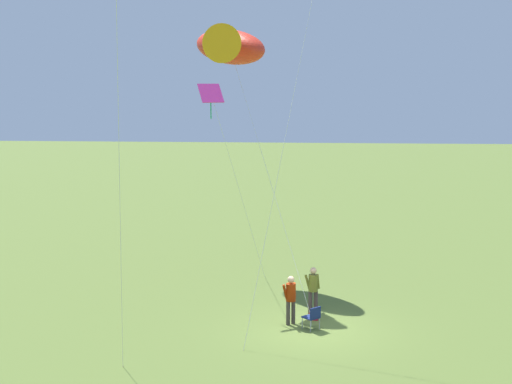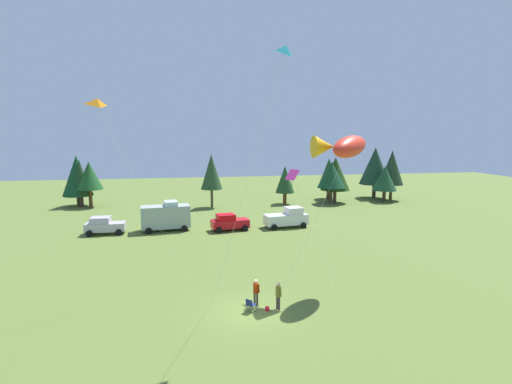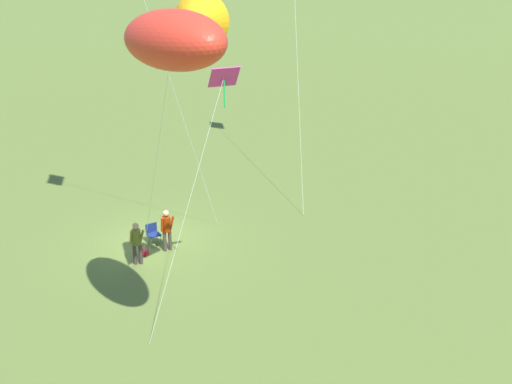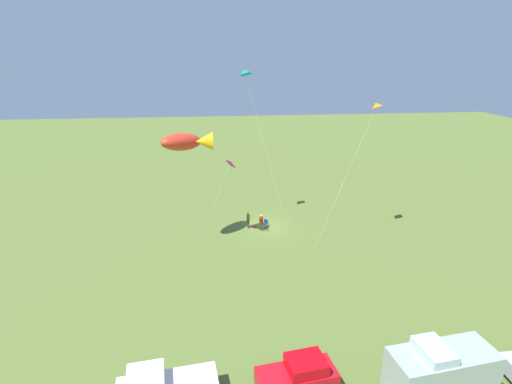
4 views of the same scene
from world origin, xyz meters
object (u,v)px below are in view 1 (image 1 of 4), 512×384
object	(u,v)px
person_kite_flyer	(313,287)
kite_large_fish	(228,46)
person_spectator	(291,296)
kite_diamond_rainbow	(212,99)
folding_chair	(313,316)
backpack_on_grass	(313,317)

from	to	relation	value
person_kite_flyer	kite_large_fish	size ratio (longest dim) A/B	0.16
person_spectator	kite_diamond_rainbow	xyz separation A→B (m)	(3.25, 3.17, 6.76)
folding_chair	backpack_on_grass	bearing A→B (deg)	-44.53
person_spectator	backpack_on_grass	xyz separation A→B (m)	(0.56, -0.80, -0.91)
person_spectator	kite_large_fish	world-z (taller)	kite_large_fish
folding_chair	person_kite_flyer	bearing A→B (deg)	-43.30
person_kite_flyer	kite_large_fish	distance (m)	11.16
person_kite_flyer	kite_diamond_rainbow	world-z (taller)	kite_diamond_rainbow
backpack_on_grass	kite_diamond_rainbow	world-z (taller)	kite_diamond_rainbow
person_kite_flyer	folding_chair	world-z (taller)	person_kite_flyer
person_spectator	folding_chair	bearing A→B (deg)	-159.53
person_spectator	backpack_on_grass	distance (m)	1.33
person_spectator	kite_diamond_rainbow	size ratio (longest dim) A/B	0.21
person_kite_flyer	backpack_on_grass	distance (m)	1.15
person_kite_flyer	kite_diamond_rainbow	distance (m)	8.08
person_kite_flyer	kite_diamond_rainbow	xyz separation A→B (m)	(1.98, 3.94, 6.76)
backpack_on_grass	person_spectator	bearing A→B (deg)	125.18
folding_chair	kite_diamond_rainbow	size ratio (longest dim) A/B	0.10
folding_chair	kite_diamond_rainbow	bearing A→B (deg)	3.28
backpack_on_grass	kite_diamond_rainbow	xyz separation A→B (m)	(2.69, 3.96, 7.67)
person_spectator	kite_diamond_rainbow	distance (m)	8.14
person_spectator	person_kite_flyer	bearing A→B (deg)	-68.43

